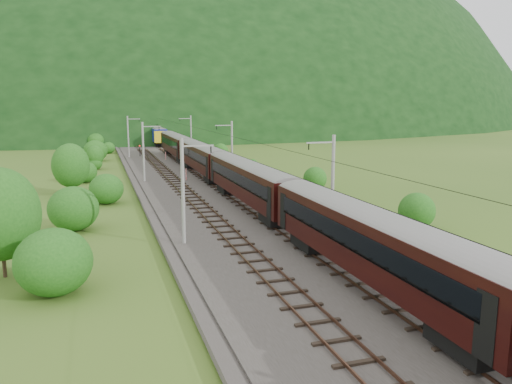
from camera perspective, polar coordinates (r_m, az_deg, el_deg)
name	(u,v)px	position (r m, az deg, el deg)	size (l,w,h in m)	color
ground	(261,240)	(40.17, 0.60, -5.52)	(600.00, 600.00, 0.00)	#3A5A1C
railbed	(229,212)	(49.45, -3.05, -2.35)	(14.00, 220.00, 0.30)	#38332D
track_left	(206,212)	(48.86, -5.78, -2.28)	(2.40, 220.00, 0.27)	#543424
track_right	(253,209)	(50.04, -0.39, -1.92)	(2.40, 220.00, 0.27)	#543424
catenary_left	(144,150)	(69.27, -12.69, 4.67)	(2.54, 192.28, 8.00)	gray
catenary_right	(231,148)	(71.39, -2.82, 5.06)	(2.54, 192.28, 8.00)	gray
overhead_wires	(229,142)	(48.41, -3.13, 5.71)	(4.83, 198.00, 0.03)	black
mountain_main	(118,122)	(297.15, -15.52, 7.74)	(504.00, 360.00, 244.00)	black
train	(251,176)	(49.95, -0.58, 1.89)	(3.11, 173.15, 5.41)	black
hazard_post_near	(186,174)	(69.70, -7.99, 2.02)	(0.17, 0.17, 1.56)	red
hazard_post_far	(166,156)	(95.11, -10.28, 4.09)	(0.16, 0.16, 1.46)	red
signal	(140,150)	(102.30, -13.14, 4.72)	(0.24, 0.24, 2.18)	black
vegetation_left	(77,189)	(52.36, -19.81, 0.34)	(12.31, 142.29, 7.00)	#1E5416
vegetation_right	(393,212)	(45.52, 15.40, -2.17)	(7.75, 100.07, 3.12)	#1E5416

